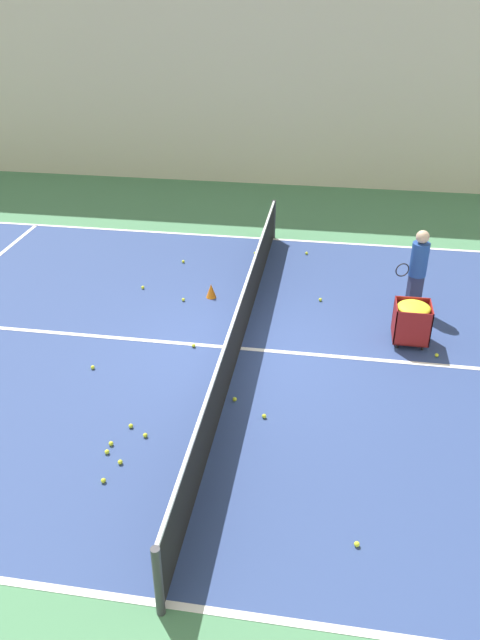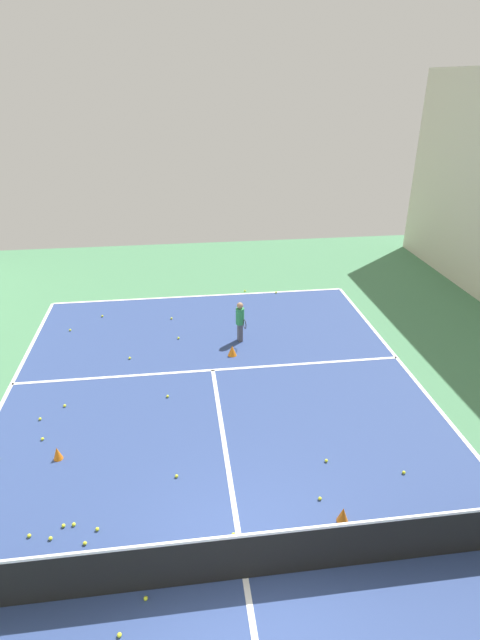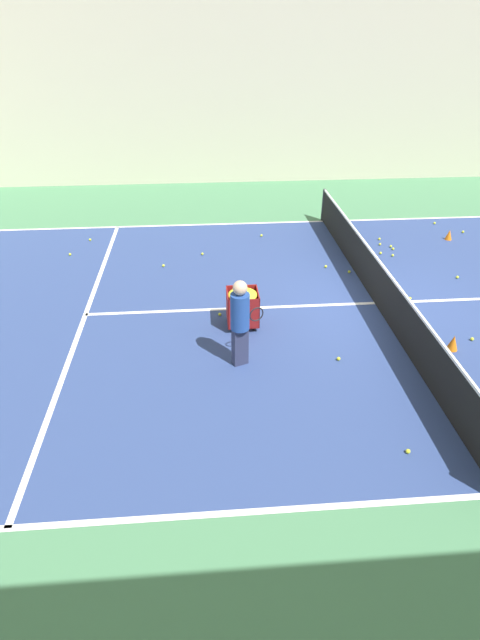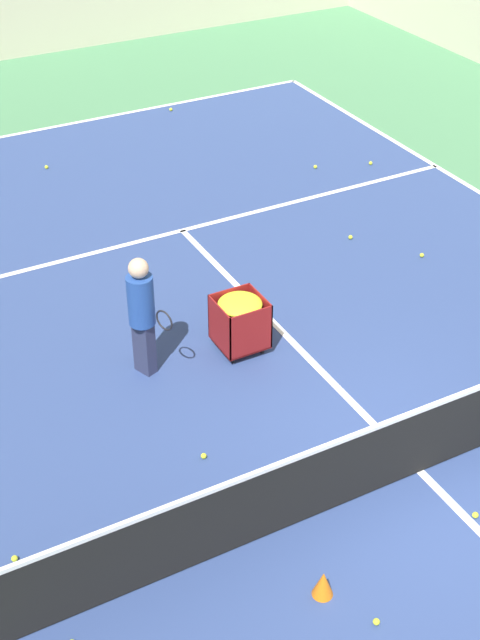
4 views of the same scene
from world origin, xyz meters
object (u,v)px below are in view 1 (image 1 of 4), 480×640
tennis_net (240,324)px  ball_cart (413,315)px  training_cone_0 (211,291)px  coach_at_net (418,266)px

tennis_net → ball_cart: bearing=103.0°
training_cone_0 → coach_at_net: bearing=91.6°
coach_at_net → training_cone_0: size_ratio=5.54×
coach_at_net → training_cone_0: (0.12, -4.10, -0.81)m
tennis_net → training_cone_0: tennis_net is taller
tennis_net → training_cone_0: bearing=-154.3°
coach_at_net → ball_cart: (1.31, -0.15, -0.40)m
tennis_net → ball_cart: size_ratio=13.51×
tennis_net → training_cone_0: size_ratio=35.51×
tennis_net → coach_at_net: 3.79m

